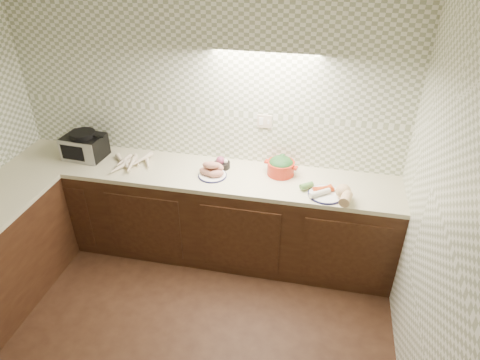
% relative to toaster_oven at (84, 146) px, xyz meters
% --- Properties ---
extents(room, '(3.60, 3.60, 2.60)m').
position_rel_toaster_oven_xyz_m(room, '(1.13, -1.55, 0.61)').
color(room, black).
rests_on(room, ground).
extents(counter, '(3.60, 3.60, 0.90)m').
position_rel_toaster_oven_xyz_m(counter, '(0.45, -0.87, -0.57)').
color(counter, black).
rests_on(counter, ground).
extents(toaster_oven, '(0.38, 0.31, 0.26)m').
position_rel_toaster_oven_xyz_m(toaster_oven, '(0.00, 0.00, 0.00)').
color(toaster_oven, black).
rests_on(toaster_oven, counter).
extents(parsnip_pile, '(0.47, 0.41, 0.08)m').
position_rel_toaster_oven_xyz_m(parsnip_pile, '(0.51, -0.06, -0.09)').
color(parsnip_pile, beige).
rests_on(parsnip_pile, counter).
extents(sweet_potato_plate, '(0.25, 0.25, 0.15)m').
position_rel_toaster_oven_xyz_m(sweet_potato_plate, '(1.27, -0.09, -0.07)').
color(sweet_potato_plate, '#121138').
rests_on(sweet_potato_plate, counter).
extents(onion_bowl, '(0.15, 0.15, 0.11)m').
position_rel_toaster_oven_xyz_m(onion_bowl, '(1.32, 0.07, -0.08)').
color(onion_bowl, black).
rests_on(onion_bowl, counter).
extents(dutch_oven, '(0.31, 0.29, 0.17)m').
position_rel_toaster_oven_xyz_m(dutch_oven, '(1.86, 0.07, -0.04)').
color(dutch_oven, red).
rests_on(dutch_oven, counter).
extents(veg_plate, '(0.47, 0.32, 0.14)m').
position_rel_toaster_oven_xyz_m(veg_plate, '(2.33, -0.21, -0.07)').
color(veg_plate, '#121138').
rests_on(veg_plate, counter).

